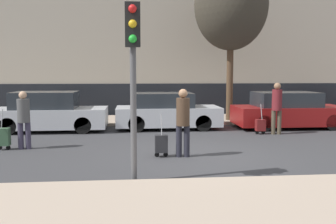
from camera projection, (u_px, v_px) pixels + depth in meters
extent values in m
plane|color=#38383A|center=(194.00, 155.00, 9.74)|extent=(80.00, 80.00, 0.00)
cube|color=tan|center=(232.00, 202.00, 6.02)|extent=(28.00, 2.50, 0.12)
cube|color=tan|center=(168.00, 120.00, 16.66)|extent=(28.00, 3.00, 0.12)
cube|color=black|center=(164.00, 100.00, 18.75)|extent=(27.44, 0.06, 1.60)
cube|color=#B7BABF|center=(51.00, 118.00, 13.76)|extent=(4.09, 1.76, 0.70)
cube|color=#23282D|center=(45.00, 100.00, 13.67)|extent=(2.25, 1.55, 0.61)
cylinder|color=black|center=(83.00, 125.00, 13.12)|extent=(0.60, 0.18, 0.60)
cylinder|color=black|center=(88.00, 120.00, 14.68)|extent=(0.60, 0.18, 0.60)
cylinder|color=black|center=(8.00, 126.00, 12.88)|extent=(0.60, 0.18, 0.60)
cylinder|color=black|center=(22.00, 121.00, 14.44)|extent=(0.60, 0.18, 0.60)
cube|color=#B7BABF|center=(168.00, 116.00, 14.33)|extent=(3.94, 1.73, 0.70)
cube|color=#23282D|center=(164.00, 100.00, 14.25)|extent=(2.17, 1.53, 0.54)
cylinder|color=black|center=(203.00, 123.00, 13.70)|extent=(0.60, 0.18, 0.60)
cylinder|color=black|center=(196.00, 118.00, 15.24)|extent=(0.60, 0.18, 0.60)
cylinder|color=black|center=(136.00, 124.00, 13.47)|extent=(0.60, 0.18, 0.60)
cylinder|color=black|center=(136.00, 119.00, 15.01)|extent=(0.60, 0.18, 0.60)
cube|color=maroon|center=(289.00, 115.00, 14.57)|extent=(4.24, 1.88, 0.70)
cube|color=#23282D|center=(286.00, 99.00, 14.49)|extent=(2.33, 1.66, 0.55)
cylinder|color=black|center=(333.00, 123.00, 13.87)|extent=(0.60, 0.18, 0.60)
cylinder|color=black|center=(311.00, 117.00, 15.56)|extent=(0.60, 0.18, 0.60)
cylinder|color=black|center=(264.00, 123.00, 13.63)|extent=(0.60, 0.18, 0.60)
cylinder|color=black|center=(250.00, 118.00, 15.31)|extent=(0.60, 0.18, 0.60)
cylinder|color=#383347|center=(21.00, 136.00, 10.48)|extent=(0.15, 0.15, 0.76)
cylinder|color=#383347|center=(28.00, 136.00, 10.52)|extent=(0.15, 0.15, 0.76)
cylinder|color=#4C4C4C|center=(23.00, 111.00, 10.43)|extent=(0.34, 0.34, 0.66)
sphere|color=tan|center=(23.00, 95.00, 10.38)|extent=(0.21, 0.21, 0.21)
cube|color=#335138|center=(4.00, 137.00, 10.40)|extent=(0.32, 0.24, 0.49)
cylinder|color=black|center=(0.00, 148.00, 10.42)|extent=(0.12, 0.03, 0.12)
cylinder|color=black|center=(8.00, 148.00, 10.44)|extent=(0.12, 0.03, 0.12)
cylinder|color=gray|center=(2.00, 119.00, 10.27)|extent=(0.02, 0.19, 0.53)
cylinder|color=#23232D|center=(179.00, 141.00, 9.52)|extent=(0.15, 0.15, 0.81)
cylinder|color=#23232D|center=(187.00, 141.00, 9.52)|extent=(0.15, 0.15, 0.81)
cylinder|color=#473323|center=(183.00, 112.00, 9.44)|extent=(0.34, 0.34, 0.70)
sphere|color=#936B4C|center=(183.00, 93.00, 9.39)|extent=(0.23, 0.23, 0.23)
cube|color=#262628|center=(161.00, 144.00, 9.52)|extent=(0.32, 0.24, 0.45)
cylinder|color=black|center=(157.00, 155.00, 9.54)|extent=(0.12, 0.03, 0.12)
cylinder|color=black|center=(166.00, 154.00, 9.56)|extent=(0.12, 0.03, 0.12)
cylinder|color=gray|center=(161.00, 125.00, 9.39)|extent=(0.02, 0.19, 0.53)
cylinder|color=#4C4233|center=(273.00, 122.00, 13.03)|extent=(0.15, 0.15, 0.84)
cylinder|color=#4C4233|center=(279.00, 122.00, 13.03)|extent=(0.15, 0.15, 0.84)
cylinder|color=maroon|center=(277.00, 100.00, 12.95)|extent=(0.34, 0.34, 0.73)
sphere|color=#936B4C|center=(277.00, 86.00, 12.90)|extent=(0.24, 0.24, 0.24)
cube|color=maroon|center=(260.00, 125.00, 13.05)|extent=(0.32, 0.24, 0.40)
cylinder|color=black|center=(257.00, 132.00, 13.07)|extent=(0.12, 0.03, 0.12)
cylinder|color=black|center=(263.00, 132.00, 13.09)|extent=(0.12, 0.03, 0.12)
cylinder|color=gray|center=(261.00, 112.00, 12.93)|extent=(0.02, 0.19, 0.53)
cylinder|color=#515154|center=(133.00, 95.00, 7.19)|extent=(0.12, 0.12, 3.42)
cube|color=black|center=(133.00, 25.00, 6.87)|extent=(0.28, 0.24, 0.80)
sphere|color=red|center=(132.00, 9.00, 6.70)|extent=(0.15, 0.15, 0.15)
sphere|color=gold|center=(133.00, 24.00, 6.72)|extent=(0.15, 0.15, 0.15)
sphere|color=green|center=(133.00, 39.00, 6.75)|extent=(0.15, 0.15, 0.15)
torus|color=black|center=(283.00, 110.00, 16.91)|extent=(0.72, 0.06, 0.72)
torus|color=black|center=(260.00, 110.00, 16.81)|extent=(0.72, 0.06, 0.72)
cylinder|color=navy|center=(272.00, 105.00, 16.84)|extent=(1.00, 0.05, 0.05)
cylinder|color=navy|center=(268.00, 101.00, 16.80)|extent=(0.04, 0.04, 0.40)
cylinder|color=#4C3826|center=(230.00, 80.00, 15.98)|extent=(0.28, 0.28, 3.43)
ellipsoid|color=#383328|center=(231.00, 5.00, 15.65)|extent=(3.09, 3.09, 3.78)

